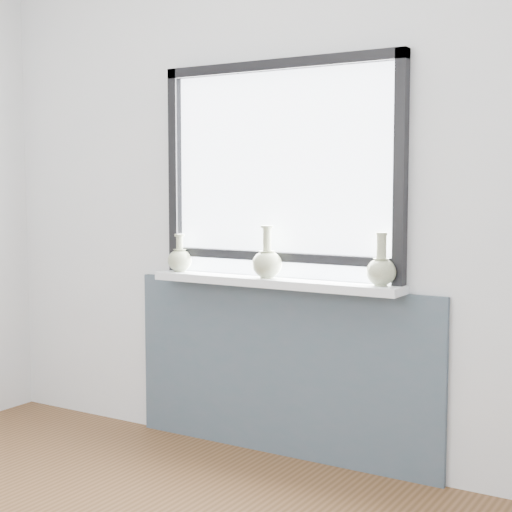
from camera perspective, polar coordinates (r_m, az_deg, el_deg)
The scene contains 7 objects.
back_wall at distance 3.87m, azimuth 2.02°, elevation 4.44°, with size 3.60×0.02×2.60m, color silver.
apron_panel at distance 3.95m, azimuth 1.76°, elevation -8.30°, with size 1.70×0.03×0.86m, color #434D5A.
windowsill at distance 3.81m, azimuth 1.26°, elevation -1.91°, with size 1.32×0.18×0.04m, color white.
window at distance 3.83m, azimuth 1.75°, elevation 6.54°, with size 1.30×0.06×1.05m.
vase_a at distance 4.10m, azimuth -5.57°, elevation -0.21°, with size 0.13×0.13×0.20m.
vase_b at distance 3.79m, azimuth 0.80°, elevation -0.43°, with size 0.15×0.15×0.26m.
vase_c at distance 3.55m, azimuth 9.09°, elevation -0.92°, with size 0.14×0.14×0.24m.
Camera 1 is at (1.90, -1.56, 1.35)m, focal length 55.00 mm.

